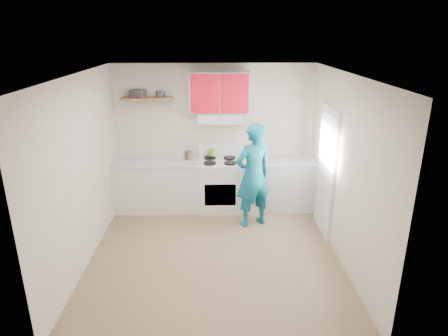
{
  "coord_description": "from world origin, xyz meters",
  "views": [
    {
      "loc": [
        0.02,
        -5.06,
        3.12
      ],
      "look_at": [
        0.15,
        0.55,
        1.15
      ],
      "focal_mm": 31.35,
      "sensor_mm": 36.0,
      "label": 1
    }
  ],
  "objects_px": {
    "stove": "(220,185)",
    "tin": "(161,94)",
    "person": "(253,176)",
    "crock": "(188,156)",
    "kettle": "(213,153)"
  },
  "relations": [
    {
      "from": "tin",
      "to": "kettle",
      "type": "bearing_deg",
      "value": -0.67
    },
    {
      "from": "stove",
      "to": "crock",
      "type": "relative_size",
      "value": 5.2
    },
    {
      "from": "tin",
      "to": "person",
      "type": "xyz_separation_m",
      "value": [
        1.56,
        -0.86,
        -1.2
      ]
    },
    {
      "from": "kettle",
      "to": "person",
      "type": "distance_m",
      "value": 1.09
    },
    {
      "from": "crock",
      "to": "person",
      "type": "xyz_separation_m",
      "value": [
        1.1,
        -0.77,
        -0.11
      ]
    },
    {
      "from": "stove",
      "to": "tin",
      "type": "relative_size",
      "value": 5.69
    },
    {
      "from": "tin",
      "to": "crock",
      "type": "xyz_separation_m",
      "value": [
        0.46,
        -0.1,
        -1.1
      ]
    },
    {
      "from": "kettle",
      "to": "person",
      "type": "bearing_deg",
      "value": -54.38
    },
    {
      "from": "crock",
      "to": "stove",
      "type": "bearing_deg",
      "value": -11.6
    },
    {
      "from": "tin",
      "to": "person",
      "type": "relative_size",
      "value": 0.09
    },
    {
      "from": "tin",
      "to": "crock",
      "type": "height_order",
      "value": "tin"
    },
    {
      "from": "tin",
      "to": "crock",
      "type": "relative_size",
      "value": 0.91
    },
    {
      "from": "tin",
      "to": "kettle",
      "type": "distance_m",
      "value": 1.4
    },
    {
      "from": "stove",
      "to": "kettle",
      "type": "xyz_separation_m",
      "value": [
        -0.13,
        0.2,
        0.55
      ]
    },
    {
      "from": "person",
      "to": "crock",
      "type": "bearing_deg",
      "value": -59.59
    }
  ]
}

